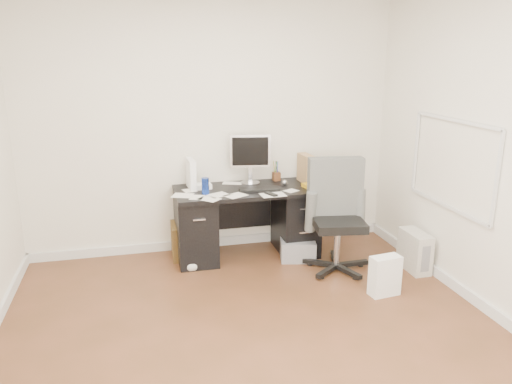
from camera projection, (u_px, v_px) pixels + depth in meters
ground at (257, 340)px, 3.84m from camera, size 4.00×4.00×0.00m
room_shell at (261, 124)px, 3.43m from camera, size 4.02×4.02×2.71m
desk at (247, 220)px, 5.35m from camera, size 1.50×0.70×0.75m
loose_papers at (229, 191)px, 5.16m from camera, size 1.10×0.60×0.00m
lcd_monitor at (250, 159)px, 5.35m from camera, size 0.47×0.32×0.55m
keyboard at (259, 189)px, 5.17m from camera, size 0.42×0.18×0.02m
computer_mouse at (285, 182)px, 5.37m from camera, size 0.07×0.07×0.06m
travel_mug at (205, 186)px, 5.02m from camera, size 0.10×0.10×0.17m
white_binder at (191, 174)px, 5.21m from camera, size 0.14×0.28×0.31m
magazine_file at (306, 168)px, 5.47m from camera, size 0.15×0.27×0.31m
pen_cup at (277, 171)px, 5.55m from camera, size 0.10×0.10×0.22m
yellow_book at (314, 186)px, 5.26m from camera, size 0.21×0.25×0.04m
paper_remote at (273, 194)px, 5.01m from camera, size 0.26×0.21×0.02m
office_chair at (338, 217)px, 4.93m from camera, size 0.73×0.73×1.12m
pc_tower at (415, 251)px, 5.03m from camera, size 0.18×0.40×0.40m
shopping_bag at (385, 276)px, 4.51m from camera, size 0.30×0.23×0.37m
wicker_basket at (189, 240)px, 5.37m from camera, size 0.38×0.38×0.37m
desk_printer at (298, 249)px, 5.32m from camera, size 0.42×0.37×0.21m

